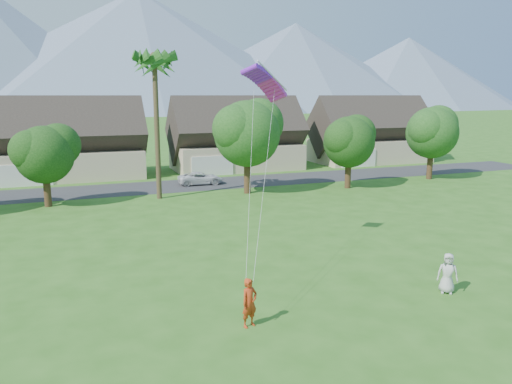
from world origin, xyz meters
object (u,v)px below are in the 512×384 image
parafoil_kite (265,80)px  kite_flyer (249,303)px  parked_car (200,178)px  watcher (448,273)px

parafoil_kite → kite_flyer: bearing=-142.2°
parked_car → parafoil_kite: 24.89m
kite_flyer → watcher: kite_flyer is taller
parafoil_kite → watcher: bearing=-82.7°
watcher → kite_flyer: bearing=-144.5°
parked_car → parafoil_kite: size_ratio=1.40×
kite_flyer → parafoil_kite: bearing=44.9°
kite_flyer → watcher: 9.58m
parked_car → watcher: bearing=-170.6°
watcher → parafoil_kite: size_ratio=0.58×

